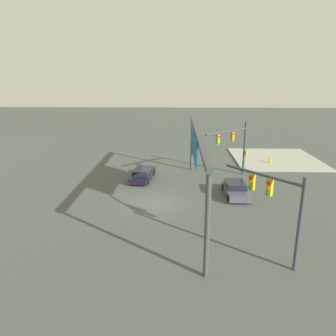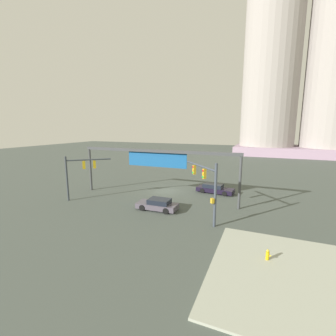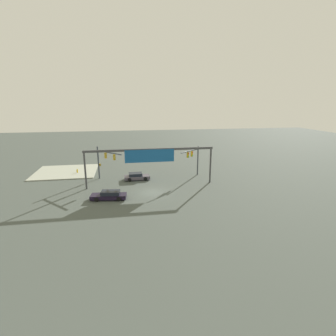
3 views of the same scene
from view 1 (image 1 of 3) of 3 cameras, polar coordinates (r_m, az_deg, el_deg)
name	(u,v)px [view 1 (image 1 of 3)]	position (r m, az deg, el deg)	size (l,w,h in m)	color
ground_plane	(154,203)	(26.51, -2.52, -6.36)	(172.29, 172.29, 0.00)	#434B44
sidewalk_corner	(275,159)	(42.63, 18.82, 1.61)	(11.24, 10.44, 0.15)	#9DA18F
traffic_signal_near_corner	(236,142)	(32.98, 12.16, 4.63)	(4.19, 4.93, 5.69)	#363D48
traffic_signal_opposite_side	(278,200)	(18.34, 19.26, -5.50)	(4.05, 3.50, 5.33)	#343A40
overhead_sign_gantry	(196,144)	(25.01, 5.18, 4.28)	(20.29, 0.43, 6.04)	#3B3D3F
sedan_car_approaching	(236,189)	(28.58, 12.13, -3.79)	(4.38, 2.02, 1.21)	#4D4652
sedan_car_waiting_far	(143,174)	(32.36, -4.60, -1.10)	(5.00, 2.30, 1.21)	black
fire_hydrant_on_curb	(270,160)	(40.02, 17.99, 1.38)	(0.33, 0.22, 0.71)	gold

